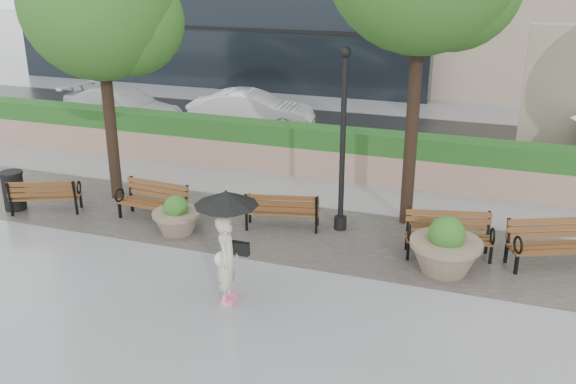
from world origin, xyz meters
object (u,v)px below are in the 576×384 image
(trash_bin, at_px, (14,192))
(car_left, at_px, (124,107))
(bench_1, at_px, (153,210))
(planter_left, at_px, (177,219))
(car_right, at_px, (251,111))
(bench_4, at_px, (552,254))
(bench_3, at_px, (448,244))
(pedestrian, at_px, (227,236))
(planter_right, at_px, (445,251))
(lamppost, at_px, (342,153))
(bench_0, at_px, (46,202))
(bench_2, at_px, (282,218))

(trash_bin, xyz_separation_m, car_left, (-1.93, 7.71, 0.24))
(bench_1, xyz_separation_m, car_left, (-5.41, 7.20, 0.43))
(planter_left, distance_m, car_right, 8.75)
(bench_4, bearing_deg, bench_3, 161.84)
(bench_3, distance_m, pedestrian, 4.72)
(planter_right, distance_m, car_left, 14.24)
(bench_1, height_order, lamppost, lamppost)
(bench_0, height_order, trash_bin, trash_bin)
(planter_left, bearing_deg, trash_bin, -179.63)
(pedestrian, bearing_deg, bench_1, 38.99)
(bench_0, relative_size, lamppost, 0.42)
(car_right, bearing_deg, trash_bin, 152.92)
(bench_3, relative_size, planter_right, 1.32)
(bench_0, height_order, pedestrian, pedestrian)
(car_right, xyz_separation_m, pedestrian, (4.04, -10.84, 0.54))
(planter_left, xyz_separation_m, car_left, (-6.29, 7.68, 0.34))
(lamppost, bearing_deg, bench_4, -5.22)
(bench_2, bearing_deg, car_left, -51.71)
(car_left, bearing_deg, trash_bin, -156.98)
(bench_1, bearing_deg, bench_0, -166.16)
(planter_right, bearing_deg, bench_3, 91.16)
(bench_0, bearing_deg, bench_4, 161.44)
(bench_4, height_order, planter_left, bench_4)
(bench_2, distance_m, planter_right, 3.78)
(car_right, bearing_deg, bench_3, -146.27)
(bench_4, height_order, planter_right, planter_right)
(bench_1, height_order, bench_2, bench_2)
(car_left, relative_size, pedestrian, 2.33)
(car_left, bearing_deg, bench_1, -134.06)
(car_right, bearing_deg, bench_4, -138.80)
(lamppost, distance_m, car_left, 11.53)
(trash_bin, relative_size, car_left, 0.19)
(planter_right, xyz_separation_m, lamppost, (-2.42, 1.33, 1.33))
(bench_2, height_order, bench_3, bench_3)
(bench_2, height_order, lamppost, lamppost)
(bench_2, distance_m, pedestrian, 3.45)
(car_right, bearing_deg, bench_0, 158.10)
(bench_1, xyz_separation_m, bench_3, (6.61, 0.30, 0.01))
(planter_left, height_order, trash_bin, trash_bin)
(bench_3, distance_m, lamppost, 2.91)
(bench_4, height_order, car_right, car_right)
(bench_2, xyz_separation_m, bench_4, (5.62, -0.02, 0.02))
(bench_3, distance_m, car_right, 10.81)
(bench_0, xyz_separation_m, bench_3, (9.25, 0.72, 0.02))
(bench_1, xyz_separation_m, planter_left, (0.88, -0.48, 0.09))
(car_right, bearing_deg, lamppost, -154.80)
(bench_2, distance_m, car_right, 8.48)
(bench_2, xyz_separation_m, car_right, (-3.86, 7.54, 0.44))
(bench_3, xyz_separation_m, car_left, (-12.02, 6.90, 0.42))
(planter_left, bearing_deg, bench_0, 178.99)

